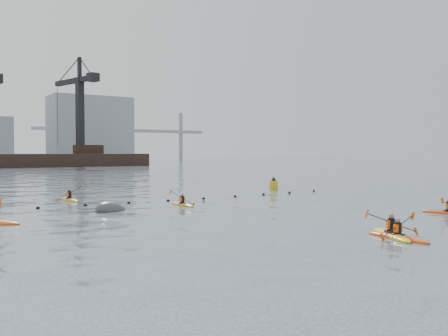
% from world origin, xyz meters
% --- Properties ---
extents(ground, '(400.00, 400.00, 0.00)m').
position_xyz_m(ground, '(0.00, 0.00, 0.00)').
color(ground, '#36454F').
rests_on(ground, ground).
extents(float_line, '(33.24, 0.73, 0.24)m').
position_xyz_m(float_line, '(-0.50, 22.53, 0.03)').
color(float_line, black).
rests_on(float_line, ground).
extents(kayaker_0, '(2.11, 3.06, 1.15)m').
position_xyz_m(kayaker_0, '(2.41, 3.56, 0.09)').
color(kayaker_0, '#E94F15').
rests_on(kayaker_0, ground).
extents(kayaker_1, '(2.27, 3.36, 1.29)m').
position_xyz_m(kayaker_1, '(2.65, 4.08, 0.11)').
color(kayaker_1, gold).
rests_on(kayaker_1, ground).
extents(kayaker_3, '(2.02, 2.88, 1.21)m').
position_xyz_m(kayaker_3, '(0.61, 19.34, 0.09)').
color(kayaker_3, gold).
rests_on(kayaker_3, ground).
extents(kayaker_5, '(2.22, 3.20, 1.28)m').
position_xyz_m(kayaker_5, '(-4.93, 26.78, 0.10)').
color(kayaker_5, gold).
rests_on(kayaker_5, ground).
extents(mooring_buoy, '(2.79, 2.21, 1.58)m').
position_xyz_m(mooring_buoy, '(-4.45, 19.11, 0.00)').
color(mooring_buoy, '#3A3C3F').
rests_on(mooring_buoy, ground).
extents(nav_buoy, '(0.80, 0.80, 1.46)m').
position_xyz_m(nav_buoy, '(14.00, 26.09, 0.44)').
color(nav_buoy, orange).
rests_on(nav_buoy, ground).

